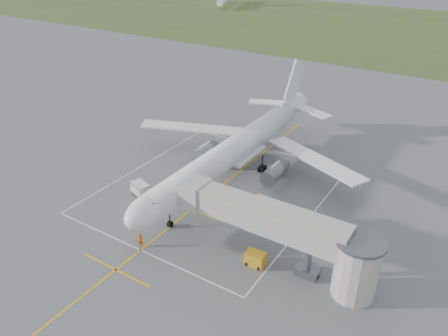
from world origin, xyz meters
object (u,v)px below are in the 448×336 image
Objects in this scene: ramp_worker_nose at (140,240)px; jet_bridge at (290,233)px; gpu_unit at (255,259)px; airliner at (234,150)px; ramp_worker_wing at (218,155)px; baggage_cart at (140,189)px.

jet_bridge is at bearing -10.31° from ramp_worker_nose.
airliner is at bearing 126.41° from gpu_unit.
jet_bridge reaches higher than gpu_unit.
ramp_worker_wing is at bearing 146.84° from airliner.
airliner is 14.90× the size of baggage_cart.
gpu_unit is 13.65m from ramp_worker_nose.
baggage_cart is (-8.17, -11.63, -3.41)m from airliner.
gpu_unit is (12.47, -15.73, -3.59)m from airliner.
ramp_worker_nose is (-12.89, -4.50, 0.13)m from gpu_unit.
jet_bridge reaches higher than ramp_worker_nose.
jet_bridge is 12.66× the size of ramp_worker_nose.
baggage_cart is 1.75× the size of ramp_worker_wing.
airliner reaches higher than gpu_unit.
jet_bridge is at bearing 12.05° from baggage_cart.
ramp_worker_nose is at bearing 145.56° from ramp_worker_wing.
baggage_cart is at bearing 166.76° from gpu_unit.
airliner reaches higher than jet_bridge.
baggage_cart reaches higher than ramp_worker_wing.
baggage_cart is 1.70× the size of ramp_worker_nose.
jet_bridge is at bearing -42.19° from airliner.
ramp_worker_nose is at bearing -91.18° from airliner.
ramp_worker_wing is (-4.83, 3.16, -3.49)m from airliner.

